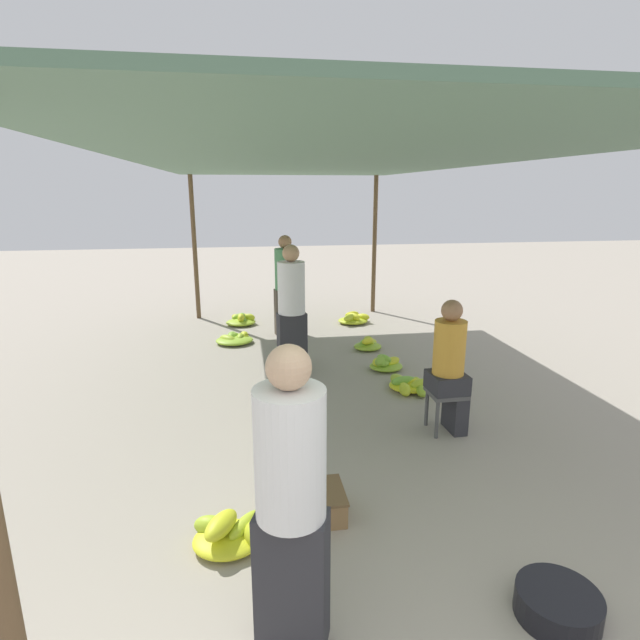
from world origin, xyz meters
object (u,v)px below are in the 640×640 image
at_px(basin_black, 558,605).
at_px(crate_near, 317,503).
at_px(vendor_seated, 450,365).
at_px(banana_pile_left_2, 241,320).
at_px(banana_pile_right_3, 354,319).
at_px(banana_pile_left_0, 230,533).
at_px(banana_pile_left_1, 234,339).
at_px(banana_pile_right_0, 410,385).
at_px(banana_pile_right_1, 385,363).
at_px(vendor_foreground, 291,499).
at_px(banana_pile_right_2, 368,344).
at_px(stool, 446,399).
at_px(shopper_walking_mid, 286,284).
at_px(shopper_walking_far, 292,306).

xyz_separation_m(basin_black, crate_near, (-1.18, 1.09, 0.02)).
xyz_separation_m(vendor_seated, banana_pile_left_2, (-1.97, 4.40, -0.60)).
distance_m(banana_pile_left_2, banana_pile_right_3, 2.00).
xyz_separation_m(banana_pile_left_0, banana_pile_left_1, (-0.01, 4.63, -0.03)).
xyz_separation_m(vendor_seated, basin_black, (-0.28, -2.21, -0.61)).
bearing_deg(banana_pile_left_2, vendor_seated, -65.86).
distance_m(banana_pile_right_0, banana_pile_right_1, 0.72).
bearing_deg(crate_near, vendor_foreground, -105.58).
xyz_separation_m(basin_black, banana_pile_left_0, (-1.80, 0.87, 0.01)).
relative_size(banana_pile_right_0, crate_near, 1.63).
relative_size(banana_pile_right_2, banana_pile_right_3, 0.76).
relative_size(stool, banana_pile_left_0, 0.79).
height_order(stool, banana_pile_right_1, stool).
height_order(banana_pile_left_0, banana_pile_right_1, banana_pile_left_0).
distance_m(banana_pile_right_3, shopper_walking_mid, 1.55).
distance_m(vendor_foreground, crate_near, 1.28).
xyz_separation_m(crate_near, shopper_walking_far, (0.14, 3.08, 0.75)).
xyz_separation_m(banana_pile_right_1, banana_pile_right_3, (0.13, 2.40, -0.01)).
bearing_deg(stool, banana_pile_left_2, 113.93).
height_order(banana_pile_right_2, shopper_walking_far, shopper_walking_far).
xyz_separation_m(crate_near, shopper_walking_mid, (0.21, 4.76, 0.74)).
bearing_deg(banana_pile_right_3, basin_black, -92.64).
bearing_deg(shopper_walking_mid, banana_pile_right_0, -64.78).
xyz_separation_m(vendor_seated, banana_pile_right_0, (-0.01, 1.04, -0.62)).
relative_size(vendor_foreground, banana_pile_left_1, 2.85).
distance_m(vendor_foreground, stool, 2.78).
bearing_deg(vendor_foreground, banana_pile_left_2, 92.07).
xyz_separation_m(vendor_seated, banana_pile_left_0, (-2.07, -1.33, -0.60)).
relative_size(vendor_foreground, crate_near, 4.12).
bearing_deg(banana_pile_left_2, banana_pile_right_1, -54.94).
relative_size(banana_pile_left_1, crate_near, 1.44).
distance_m(stool, banana_pile_right_0, 1.07).
bearing_deg(banana_pile_left_2, vendor_foreground, -87.93).
height_order(vendor_seated, banana_pile_right_1, vendor_seated).
xyz_separation_m(stool, banana_pile_right_2, (-0.10, 2.66, -0.26)).
xyz_separation_m(basin_black, banana_pile_left_1, (-1.81, 5.50, -0.02)).
bearing_deg(banana_pile_right_0, banana_pile_left_1, 132.62).
height_order(banana_pile_left_0, banana_pile_left_1, banana_pile_left_0).
distance_m(banana_pile_right_0, banana_pile_right_3, 3.11).
height_order(vendor_seated, banana_pile_left_0, vendor_seated).
bearing_deg(vendor_foreground, stool, 51.06).
height_order(vendor_foreground, banana_pile_right_2, vendor_foreground).
height_order(basin_black, banana_pile_left_0, banana_pile_left_0).
bearing_deg(banana_pile_right_0, crate_near, -123.72).
xyz_separation_m(vendor_foreground, banana_pile_left_0, (-0.34, 0.79, -0.76)).
height_order(banana_pile_right_1, shopper_walking_mid, shopper_walking_mid).
relative_size(stool, vendor_seated, 0.32).
bearing_deg(banana_pile_right_3, banana_pile_left_0, -110.87).
xyz_separation_m(banana_pile_right_0, shopper_walking_mid, (-1.23, 2.60, 0.77)).
relative_size(stool, crate_near, 1.06).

